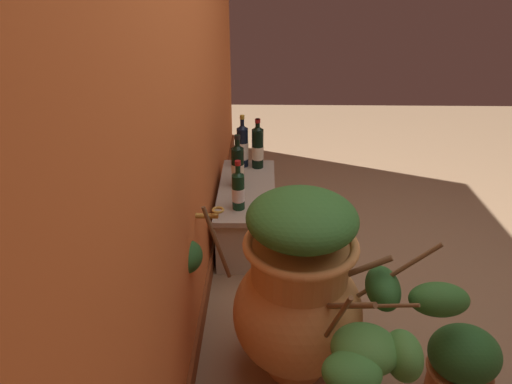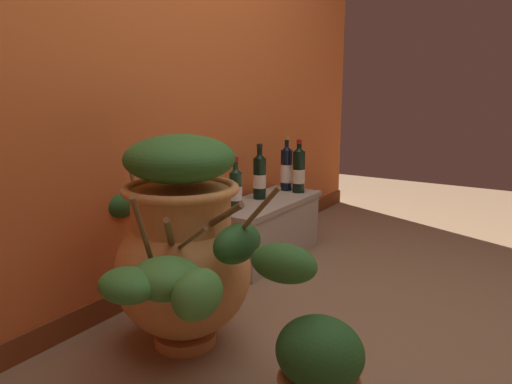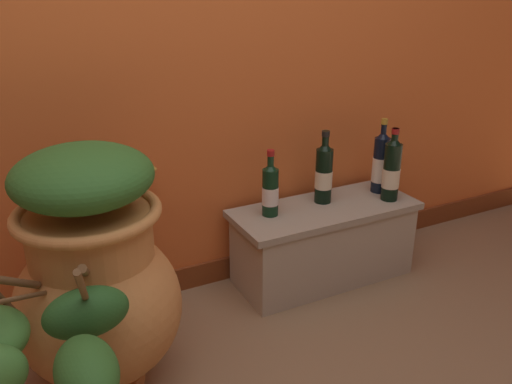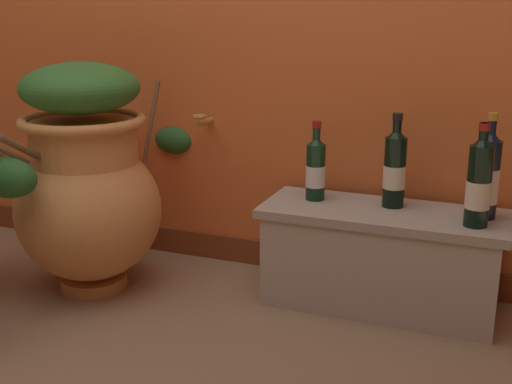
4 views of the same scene
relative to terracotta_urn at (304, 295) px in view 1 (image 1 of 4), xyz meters
name	(u,v)px [view 1 (image 1 of 4)]	position (x,y,z in m)	size (l,w,h in m)	color
ground_plane	(418,305)	(0.43, -0.64, -0.41)	(7.00, 7.00, 0.00)	#896B4C
back_wall	(164,44)	(0.43, 0.56, 0.88)	(4.40, 0.33, 2.60)	#D6662D
terracotta_urn	(304,295)	(0.00, 0.00, 0.00)	(0.77, 1.15, 0.84)	#D68E4C
stone_ledge	(247,211)	(1.05, 0.27, -0.22)	(0.83, 0.34, 0.35)	#B2A893
wine_bottle_left	(238,189)	(0.80, 0.30, 0.06)	(0.07, 0.07, 0.29)	black
wine_bottle_middle	(243,146)	(1.38, 0.30, 0.09)	(0.08, 0.08, 0.35)	black
wine_bottle_right	(258,147)	(1.36, 0.21, 0.09)	(0.08, 0.08, 0.33)	black
wine_bottle_back	(238,165)	(1.07, 0.32, 0.08)	(0.08, 0.08, 0.33)	black
potted_shrub	(462,364)	(-0.11, -0.63, -0.24)	(0.26, 0.28, 0.33)	#B26638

